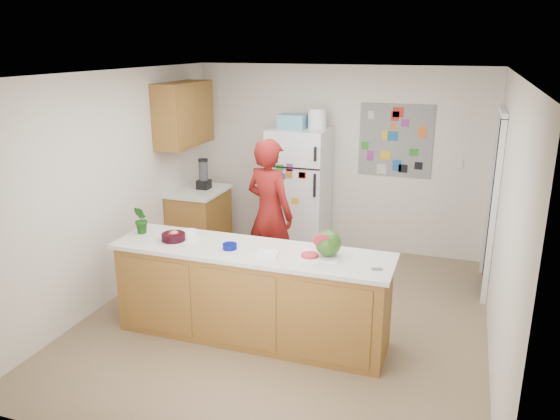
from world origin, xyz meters
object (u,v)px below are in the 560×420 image
(person, at_px, (270,213))
(watermelon, at_px, (328,243))
(cherry_bowl, at_px, (173,237))
(refrigerator, at_px, (299,191))

(person, xyz_separation_m, watermelon, (0.99, -1.18, 0.17))
(watermelon, height_order, cherry_bowl, watermelon)
(refrigerator, bearing_deg, person, -90.35)
(person, height_order, watermelon, person)
(person, bearing_deg, watermelon, 150.72)
(refrigerator, height_order, cherry_bowl, refrigerator)
(person, distance_m, cherry_bowl, 1.37)
(refrigerator, bearing_deg, cherry_bowl, -102.94)
(watermelon, bearing_deg, person, 129.97)
(cherry_bowl, bearing_deg, refrigerator, 77.06)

